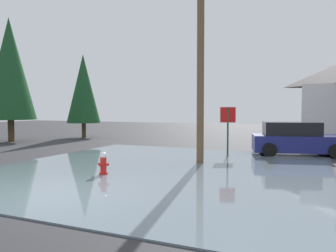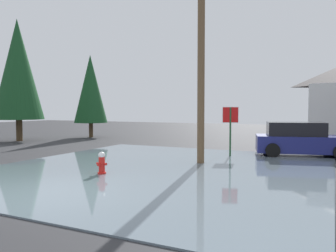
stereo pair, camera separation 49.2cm
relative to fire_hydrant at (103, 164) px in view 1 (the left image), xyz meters
The scene contains 8 objects.
ground_plane 2.72m from the fire_hydrant, 84.43° to the right, with size 80.00×80.00×0.10m, color #2D2D30.
flood_puddle 2.18m from the fire_hydrant, 57.59° to the left, with size 11.47×12.35×0.04m, color slate.
fire_hydrant is the anchor object (origin of this frame).
utility_pole 6.23m from the fire_hydrant, 58.74° to the left, with size 1.60×0.28×9.75m.
stop_sign_far 6.68m from the fire_hydrant, 66.52° to the left, with size 0.68×0.28×2.25m.
parked_car 9.43m from the fire_hydrant, 54.65° to the left, with size 4.42×2.79×1.55m.
pine_tree_tall_left 15.23m from the fire_hydrant, 129.94° to the left, with size 2.45×2.45×6.14m.
pine_tree_mid_left 14.61m from the fire_hydrant, 149.65° to the left, with size 3.22×3.22×8.05m.
Camera 1 is at (6.13, -6.61, 2.20)m, focal length 36.66 mm.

